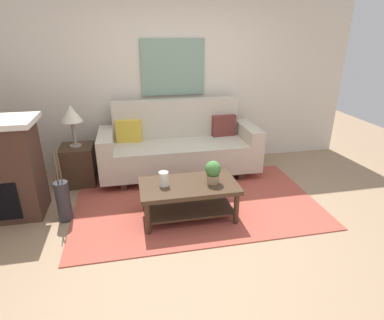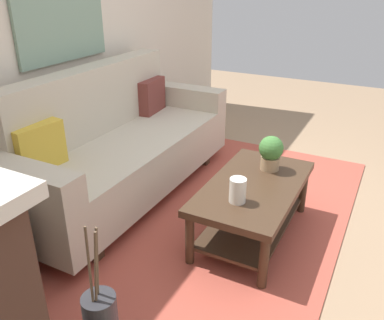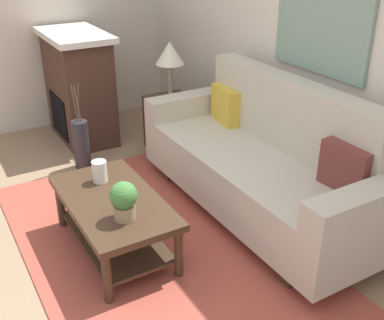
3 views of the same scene
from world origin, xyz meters
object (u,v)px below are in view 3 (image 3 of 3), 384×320
at_px(throw_pillow_maroon, 346,168).
at_px(potted_plant_tabletop, 124,200).
at_px(throw_pillow_mustard, 226,105).
at_px(fireplace, 79,86).
at_px(floor_vase, 81,145).
at_px(coffee_table, 114,213).
at_px(couch, 262,164).
at_px(side_table, 171,124).
at_px(tabletop_vase, 100,171).
at_px(table_lamp, 170,56).
at_px(framed_painting, 322,18).

relative_size(throw_pillow_maroon, potted_plant_tabletop, 1.37).
bearing_deg(throw_pillow_mustard, fireplace, -149.57).
distance_m(throw_pillow_maroon, fireplace, 3.05).
xyz_separation_m(potted_plant_tabletop, floor_vase, (-1.67, 0.25, -0.33)).
height_order(throw_pillow_maroon, floor_vase, throw_pillow_maroon).
relative_size(coffee_table, fireplace, 0.95).
distance_m(couch, throw_pillow_mustard, 0.77).
relative_size(throw_pillow_mustard, side_table, 0.64).
distance_m(throw_pillow_maroon, tabletop_vase, 1.73).
distance_m(couch, table_lamp, 1.55).
height_order(tabletop_vase, framed_painting, framed_painting).
xyz_separation_m(throw_pillow_mustard, throw_pillow_maroon, (1.43, 0.00, 0.00)).
bearing_deg(coffee_table, floor_vase, 170.88).
bearing_deg(throw_pillow_maroon, tabletop_vase, -129.19).
xyz_separation_m(coffee_table, fireplace, (-2.11, 0.47, 0.27)).
relative_size(throw_pillow_mustard, framed_painting, 0.38).
distance_m(floor_vase, framed_painting, 2.45).
bearing_deg(framed_painting, side_table, -160.24).
height_order(couch, coffee_table, couch).
relative_size(throw_pillow_mustard, fireplace, 0.31).
bearing_deg(throw_pillow_maroon, couch, -170.05).
bearing_deg(fireplace, floor_vase, -19.36).
bearing_deg(coffee_table, throw_pillow_mustard, 114.60).
height_order(floor_vase, framed_painting, framed_painting).
bearing_deg(framed_painting, throw_pillow_mustard, -154.48).
bearing_deg(floor_vase, throw_pillow_maroon, 27.00).
bearing_deg(floor_vase, tabletop_vase, -10.51).
bearing_deg(floor_vase, framed_painting, 44.45).
distance_m(throw_pillow_mustard, table_lamp, 0.81).
bearing_deg(couch, side_table, -177.98).
relative_size(table_lamp, fireplace, 0.49).
relative_size(couch, coffee_table, 2.07).
xyz_separation_m(throw_pillow_mustard, framed_painting, (0.71, 0.34, 0.84)).
xyz_separation_m(couch, throw_pillow_mustard, (-0.71, 0.13, 0.25)).
xyz_separation_m(couch, floor_vase, (-1.50, -1.00, -0.19)).
height_order(throw_pillow_mustard, framed_painting, framed_painting).
bearing_deg(side_table, tabletop_vase, -47.35).
xyz_separation_m(couch, framed_painting, (-0.00, 0.47, 1.08)).
bearing_deg(couch, throw_pillow_maroon, 9.95).
relative_size(couch, throw_pillow_maroon, 6.33).
height_order(coffee_table, side_table, side_table).
bearing_deg(potted_plant_tabletop, fireplace, 168.22).
distance_m(side_table, fireplace, 1.08).
height_order(couch, side_table, couch).
height_order(throw_pillow_maroon, potted_plant_tabletop, throw_pillow_maroon).
relative_size(coffee_table, floor_vase, 2.30).
distance_m(couch, potted_plant_tabletop, 1.27).
distance_m(coffee_table, potted_plant_tabletop, 0.38).
relative_size(throw_pillow_maroon, side_table, 0.64).
distance_m(coffee_table, framed_painting, 2.08).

